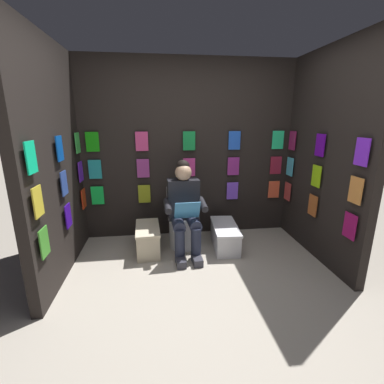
{
  "coord_description": "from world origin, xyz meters",
  "views": [
    {
      "loc": [
        0.45,
        2.13,
        1.69
      ],
      "look_at": [
        0.05,
        -0.92,
        0.85
      ],
      "focal_mm": 25.24,
      "sensor_mm": 36.0,
      "label": 1
    }
  ],
  "objects_px": {
    "comic_longbox_far": "(225,236)",
    "person_reading": "(185,208)",
    "toilet": "(182,222)",
    "comic_longbox_near": "(148,239)"
  },
  "relations": [
    {
      "from": "toilet",
      "to": "comic_longbox_near",
      "type": "relative_size",
      "value": 1.23
    },
    {
      "from": "person_reading",
      "to": "comic_longbox_near",
      "type": "height_order",
      "value": "person_reading"
    },
    {
      "from": "comic_longbox_far",
      "to": "person_reading",
      "type": "bearing_deg",
      "value": 10.7
    },
    {
      "from": "toilet",
      "to": "comic_longbox_near",
      "type": "bearing_deg",
      "value": 17.53
    },
    {
      "from": "person_reading",
      "to": "comic_longbox_near",
      "type": "xyz_separation_m",
      "value": [
        0.48,
        -0.05,
        -0.43
      ]
    },
    {
      "from": "comic_longbox_near",
      "to": "comic_longbox_far",
      "type": "xyz_separation_m",
      "value": [
        -1.03,
        -0.01,
        -0.02
      ]
    },
    {
      "from": "person_reading",
      "to": "comic_longbox_far",
      "type": "xyz_separation_m",
      "value": [
        -0.55,
        -0.06,
        -0.44
      ]
    },
    {
      "from": "comic_longbox_near",
      "to": "toilet",
      "type": "bearing_deg",
      "value": -162.7
    },
    {
      "from": "comic_longbox_near",
      "to": "comic_longbox_far",
      "type": "height_order",
      "value": "comic_longbox_near"
    },
    {
      "from": "toilet",
      "to": "comic_longbox_near",
      "type": "distance_m",
      "value": 0.52
    }
  ]
}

